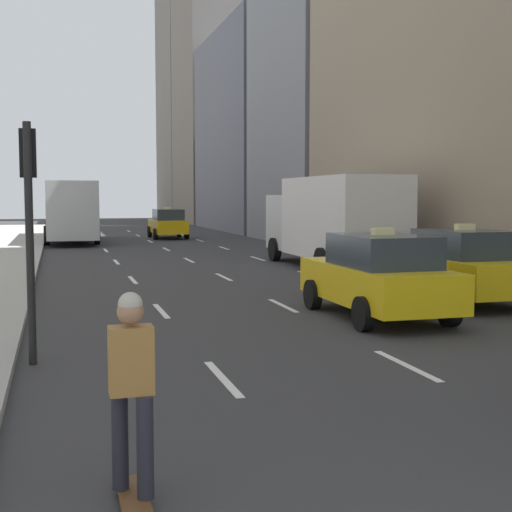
{
  "coord_description": "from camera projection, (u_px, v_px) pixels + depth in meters",
  "views": [
    {
      "loc": [
        -2.36,
        -1.41,
        2.52
      ],
      "look_at": [
        1.19,
        11.24,
        1.41
      ],
      "focal_mm": 50.0,
      "sensor_mm": 36.0,
      "label": 1
    }
  ],
  "objects": [
    {
      "name": "taxi_second",
      "position": [
        378.0,
        275.0,
        14.67
      ],
      "size": [
        2.02,
        4.4,
        1.87
      ],
      "color": "yellow",
      "rests_on": "ground"
    },
    {
      "name": "taxi_lead",
      "position": [
        459.0,
        265.0,
        16.84
      ],
      "size": [
        2.02,
        4.4,
        1.87
      ],
      "color": "yellow",
      "rests_on": "ground"
    },
    {
      "name": "taxi_third",
      "position": [
        168.0,
        223.0,
        42.26
      ],
      "size": [
        2.02,
        4.4,
        1.87
      ],
      "color": "yellow",
      "rests_on": "ground"
    },
    {
      "name": "city_bus",
      "position": [
        70.0,
        209.0,
        39.67
      ],
      "size": [
        2.8,
        11.61,
        3.25
      ],
      "color": "#B7BCC1",
      "rests_on": "ground"
    },
    {
      "name": "traffic_light_pole",
      "position": [
        29.0,
        203.0,
        10.56
      ],
      "size": [
        0.24,
        0.42,
        3.6
      ],
      "color": "black",
      "rests_on": "ground"
    },
    {
      "name": "lane_markings",
      "position": [
        204.0,
        268.0,
        24.97
      ],
      "size": [
        5.72,
        56.0,
        0.01
      ],
      "color": "white",
      "rests_on": "ground"
    },
    {
      "name": "box_truck",
      "position": [
        331.0,
        219.0,
        24.61
      ],
      "size": [
        2.58,
        8.4,
        3.15
      ],
      "color": "silver",
      "rests_on": "ground"
    },
    {
      "name": "skateboarder",
      "position": [
        132.0,
        387.0,
        5.81
      ],
      "size": [
        0.36,
        0.8,
        1.75
      ],
      "color": "brown",
      "rests_on": "ground"
    }
  ]
}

